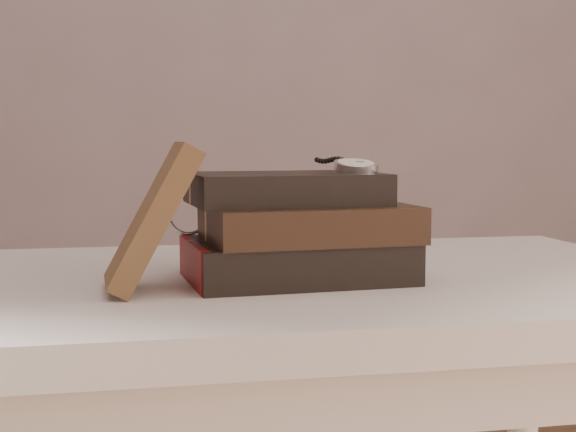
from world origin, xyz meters
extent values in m
cube|color=beige|center=(0.00, 0.35, 0.73)|extent=(1.00, 0.60, 0.04)
cube|color=white|center=(0.00, 0.35, 0.67)|extent=(0.88, 0.49, 0.08)
cube|color=black|center=(0.00, 0.31, 0.77)|extent=(0.26, 0.19, 0.05)
cube|color=beige|center=(0.00, 0.31, 0.77)|extent=(0.25, 0.18, 0.04)
cube|color=gold|center=(-0.12, 0.33, 0.77)|extent=(0.01, 0.01, 0.05)
cube|color=maroon|center=(-0.12, 0.30, 0.77)|extent=(0.02, 0.16, 0.05)
cube|color=black|center=(0.01, 0.30, 0.82)|extent=(0.25, 0.18, 0.04)
cube|color=beige|center=(0.02, 0.30, 0.82)|extent=(0.24, 0.16, 0.03)
cube|color=gold|center=(-0.10, 0.32, 0.82)|extent=(0.01, 0.01, 0.04)
cube|color=black|center=(-0.01, 0.32, 0.86)|extent=(0.23, 0.17, 0.04)
cube|color=beige|center=(-0.01, 0.32, 0.86)|extent=(0.22, 0.15, 0.03)
cube|color=gold|center=(-0.12, 0.33, 0.86)|extent=(0.01, 0.01, 0.04)
cube|color=#422B19|center=(-0.17, 0.27, 0.83)|extent=(0.11, 0.11, 0.16)
cylinder|color=silver|center=(0.07, 0.30, 0.88)|extent=(0.06, 0.06, 0.02)
cylinder|color=white|center=(0.07, 0.30, 0.89)|extent=(0.05, 0.05, 0.01)
torus|color=silver|center=(0.07, 0.30, 0.89)|extent=(0.05, 0.05, 0.01)
cylinder|color=silver|center=(0.07, 0.33, 0.88)|extent=(0.01, 0.01, 0.01)
cube|color=black|center=(0.07, 0.31, 0.89)|extent=(0.00, 0.01, 0.00)
cube|color=black|center=(0.08, 0.30, 0.89)|extent=(0.01, 0.00, 0.00)
sphere|color=black|center=(0.07, 0.34, 0.89)|extent=(0.01, 0.01, 0.01)
sphere|color=black|center=(0.07, 0.35, 0.89)|extent=(0.01, 0.01, 0.01)
sphere|color=black|center=(0.06, 0.36, 0.89)|extent=(0.01, 0.01, 0.01)
sphere|color=black|center=(0.06, 0.37, 0.89)|extent=(0.01, 0.01, 0.01)
sphere|color=black|center=(0.06, 0.38, 0.89)|extent=(0.01, 0.01, 0.01)
sphere|color=black|center=(0.06, 0.38, 0.89)|extent=(0.01, 0.01, 0.01)
sphere|color=black|center=(0.06, 0.39, 0.89)|extent=(0.01, 0.01, 0.01)
sphere|color=black|center=(0.06, 0.40, 0.89)|extent=(0.01, 0.01, 0.01)
sphere|color=black|center=(0.05, 0.41, 0.89)|extent=(0.01, 0.01, 0.01)
sphere|color=black|center=(0.05, 0.42, 0.89)|extent=(0.01, 0.01, 0.01)
torus|color=silver|center=(-0.12, 0.38, 0.82)|extent=(0.05, 0.02, 0.05)
torus|color=silver|center=(-0.07, 0.38, 0.82)|extent=(0.05, 0.02, 0.05)
cylinder|color=silver|center=(-0.09, 0.38, 0.83)|extent=(0.01, 0.00, 0.00)
cylinder|color=silver|center=(-0.15, 0.43, 0.82)|extent=(0.01, 0.11, 0.03)
cylinder|color=silver|center=(-0.05, 0.44, 0.82)|extent=(0.01, 0.11, 0.03)
camera|label=1|loc=(-0.19, -0.61, 0.91)|focal=50.69mm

